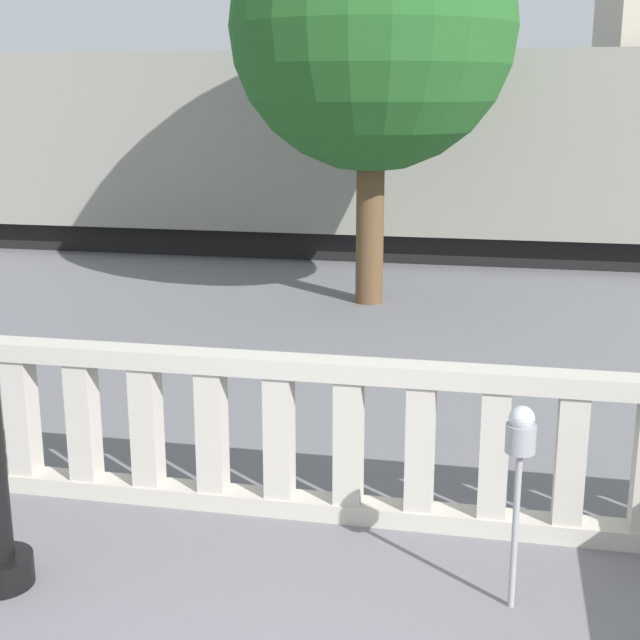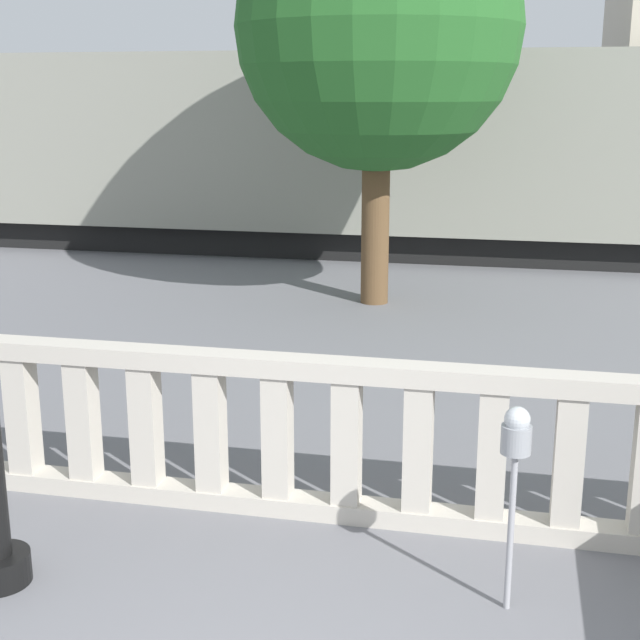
{
  "view_description": "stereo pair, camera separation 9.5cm",
  "coord_description": "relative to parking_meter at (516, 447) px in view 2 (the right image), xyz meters",
  "views": [
    {
      "loc": [
        1.02,
        -3.14,
        3.08
      ],
      "look_at": [
        -0.42,
        3.83,
        1.25
      ],
      "focal_mm": 50.0,
      "sensor_mm": 36.0,
      "label": 1
    },
    {
      "loc": [
        1.11,
        -3.13,
        3.08
      ],
      "look_at": [
        -0.42,
        3.83,
        1.25
      ],
      "focal_mm": 50.0,
      "sensor_mm": 36.0,
      "label": 2
    }
  ],
  "objects": [
    {
      "name": "balustrade",
      "position": [
        -1.19,
        0.96,
        -0.45
      ],
      "size": [
        12.1,
        0.24,
        1.23
      ],
      "color": "#BCB5A8",
      "rests_on": "ground"
    },
    {
      "name": "parking_meter",
      "position": [
        0.0,
        0.0,
        0.0
      ],
      "size": [
        0.18,
        0.18,
        1.31
      ],
      "color": "#99999E",
      "rests_on": "ground"
    },
    {
      "name": "tree_left",
      "position": [
        -2.09,
        7.95,
        2.89
      ],
      "size": [
        4.04,
        4.04,
        5.99
      ],
      "color": "brown",
      "rests_on": "ground"
    }
  ]
}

